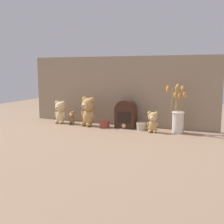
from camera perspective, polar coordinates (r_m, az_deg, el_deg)
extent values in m
plane|color=#8E7056|center=(2.25, -0.20, -3.30)|extent=(4.00, 4.00, 0.00)
cube|color=gray|center=(2.36, 1.38, 4.30)|extent=(1.63, 0.02, 0.57)
ellipsoid|color=tan|center=(2.34, -4.83, -1.11)|extent=(0.12, 0.11, 0.14)
sphere|color=tan|center=(2.32, -4.87, 1.52)|extent=(0.11, 0.11, 0.11)
sphere|color=#D1B289|center=(2.29, -5.53, 1.26)|extent=(0.05, 0.05, 0.05)
sphere|color=black|center=(2.28, -5.90, 1.23)|extent=(0.01, 0.01, 0.01)
sphere|color=tan|center=(2.29, -4.16, 2.49)|extent=(0.04, 0.04, 0.04)
sphere|color=tan|center=(2.34, -5.59, 2.60)|extent=(0.04, 0.04, 0.04)
ellipsoid|color=tan|center=(2.30, -4.07, -0.67)|extent=(0.04, 0.05, 0.06)
ellipsoid|color=tan|center=(2.36, -5.86, -0.43)|extent=(0.04, 0.05, 0.06)
ellipsoid|color=tan|center=(2.31, -4.80, -2.57)|extent=(0.05, 0.06, 0.03)
ellipsoid|color=tan|center=(2.34, -5.83, -2.41)|extent=(0.05, 0.06, 0.03)
ellipsoid|color=#DBBC84|center=(2.49, -10.44, -0.92)|extent=(0.08, 0.07, 0.11)
sphere|color=#DBBC84|center=(2.48, -10.49, 1.09)|extent=(0.09, 0.09, 0.09)
sphere|color=beige|center=(2.45, -10.91, 0.88)|extent=(0.04, 0.04, 0.04)
sphere|color=black|center=(2.43, -11.14, 0.84)|extent=(0.01, 0.01, 0.01)
sphere|color=#DBBC84|center=(2.45, -9.90, 1.85)|extent=(0.03, 0.03, 0.03)
sphere|color=#DBBC84|center=(2.49, -11.12, 1.90)|extent=(0.03, 0.03, 0.03)
ellipsoid|color=#DBBC84|center=(2.46, -9.76, -0.55)|extent=(0.02, 0.04, 0.05)
ellipsoid|color=#DBBC84|center=(2.50, -11.30, -0.44)|extent=(0.02, 0.04, 0.05)
ellipsoid|color=#DBBC84|center=(2.46, -10.28, -2.03)|extent=(0.03, 0.05, 0.03)
ellipsoid|color=#DBBC84|center=(2.49, -11.17, -1.95)|extent=(0.03, 0.05, 0.03)
ellipsoid|color=tan|center=(2.12, 8.22, -2.87)|extent=(0.07, 0.07, 0.09)
sphere|color=tan|center=(2.11, 8.26, -0.99)|extent=(0.07, 0.07, 0.07)
sphere|color=beige|center=(2.08, 8.20, -1.22)|extent=(0.03, 0.03, 0.03)
sphere|color=black|center=(2.07, 8.17, -1.27)|extent=(0.01, 0.01, 0.01)
sphere|color=tan|center=(2.10, 8.96, -0.29)|extent=(0.03, 0.03, 0.03)
sphere|color=tan|center=(2.10, 7.60, -0.24)|extent=(0.03, 0.03, 0.03)
ellipsoid|color=tan|center=(2.11, 9.07, -2.51)|extent=(0.02, 0.03, 0.04)
ellipsoid|color=tan|center=(2.11, 7.36, -2.44)|extent=(0.02, 0.03, 0.04)
ellipsoid|color=tan|center=(2.11, 8.65, -3.90)|extent=(0.03, 0.04, 0.02)
ellipsoid|color=tan|center=(2.11, 7.66, -3.86)|extent=(0.03, 0.04, 0.02)
ellipsoid|color=olive|center=(2.43, -8.11, -1.66)|extent=(0.05, 0.04, 0.07)
sphere|color=olive|center=(2.42, -8.13, -0.42)|extent=(0.05, 0.05, 0.05)
sphere|color=beige|center=(2.40, -8.37, -0.57)|extent=(0.03, 0.03, 0.03)
sphere|color=black|center=(2.39, -8.50, -0.59)|extent=(0.01, 0.01, 0.01)
sphere|color=olive|center=(2.41, -7.76, 0.03)|extent=(0.02, 0.02, 0.02)
sphere|color=olive|center=(2.42, -8.53, 0.08)|extent=(0.02, 0.02, 0.02)
ellipsoid|color=olive|center=(2.41, -7.67, -1.43)|extent=(0.01, 0.02, 0.03)
ellipsoid|color=olive|center=(2.43, -8.64, -1.36)|extent=(0.01, 0.02, 0.03)
ellipsoid|color=olive|center=(2.41, -7.99, -2.34)|extent=(0.02, 0.03, 0.02)
ellipsoid|color=olive|center=(2.43, -8.55, -2.29)|extent=(0.02, 0.03, 0.02)
cylinder|color=silver|center=(2.12, 13.24, -2.07)|extent=(0.08, 0.08, 0.16)
torus|color=silver|center=(2.11, 13.31, -0.09)|extent=(0.09, 0.09, 0.01)
cylinder|color=#9E7542|center=(2.08, 13.45, 1.58)|extent=(0.02, 0.01, 0.12)
ellipsoid|color=tan|center=(2.07, 13.53, 3.20)|extent=(0.03, 0.03, 0.05)
cylinder|color=#9E7542|center=(2.14, 13.64, 2.45)|extent=(0.06, 0.01, 0.17)
ellipsoid|color=#C65B28|center=(2.16, 13.86, 4.76)|extent=(0.03, 0.02, 0.05)
cylinder|color=#9E7542|center=(2.12, 13.91, 2.31)|extent=(0.02, 0.02, 0.17)
ellipsoid|color=tan|center=(2.12, 14.17, 4.54)|extent=(0.04, 0.04, 0.05)
cylinder|color=#9E7542|center=(2.10, 12.06, 2.34)|extent=(0.01, 0.07, 0.17)
ellipsoid|color=orange|center=(2.10, 11.25, 4.63)|extent=(0.03, 0.04, 0.06)
cylinder|color=#9E7542|center=(2.08, 13.01, 2.30)|extent=(0.02, 0.01, 0.17)
ellipsoid|color=tan|center=(2.06, 12.95, 4.64)|extent=(0.03, 0.02, 0.04)
cylinder|color=#9E7542|center=(2.13, 13.15, 2.50)|extent=(0.04, 0.02, 0.18)
ellipsoid|color=gold|center=(2.14, 13.11, 4.88)|extent=(0.04, 0.03, 0.06)
cylinder|color=#9E7542|center=(2.07, 14.08, 1.65)|extent=(0.04, 0.04, 0.13)
ellipsoid|color=orange|center=(2.04, 14.58, 3.36)|extent=(0.05, 0.05, 0.05)
cylinder|color=#9E7542|center=(2.13, 13.06, 1.97)|extent=(0.03, 0.02, 0.14)
ellipsoid|color=orange|center=(2.13, 12.98, 3.81)|extent=(0.04, 0.04, 0.05)
cylinder|color=#9E7542|center=(2.12, 12.82, 1.72)|extent=(0.02, 0.03, 0.12)
ellipsoid|color=gold|center=(2.12, 12.64, 3.34)|extent=(0.04, 0.04, 0.04)
cube|color=#381E14|center=(2.26, 2.81, -1.39)|extent=(0.17, 0.10, 0.14)
cylinder|color=#381E14|center=(2.24, 2.82, 0.42)|extent=(0.17, 0.10, 0.16)
cube|color=black|center=(2.20, 2.41, -1.17)|extent=(0.10, 0.01, 0.08)
cylinder|color=#D6BC7A|center=(2.22, 2.39, -2.79)|extent=(0.03, 0.01, 0.03)
cylinder|color=#993D33|center=(2.27, -1.53, -2.61)|extent=(0.08, 0.08, 0.04)
cylinder|color=#993D33|center=(2.27, -1.53, -1.96)|extent=(0.09, 0.09, 0.01)
cylinder|color=beige|center=(2.19, 5.93, -3.03)|extent=(0.07, 0.07, 0.05)
cylinder|color=beige|center=(2.19, 5.94, -2.30)|extent=(0.08, 0.08, 0.01)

